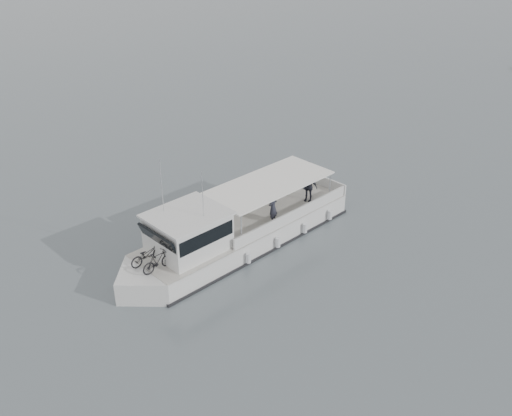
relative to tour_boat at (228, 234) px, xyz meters
name	(u,v)px	position (x,y,z in m)	size (l,w,h in m)	color
ground	(284,192)	(4.83, 3.99, -0.84)	(1400.00, 1400.00, 0.00)	#555F64
tour_boat	(228,234)	(0.00, 0.00, 0.00)	(12.02, 6.35, 5.12)	silver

